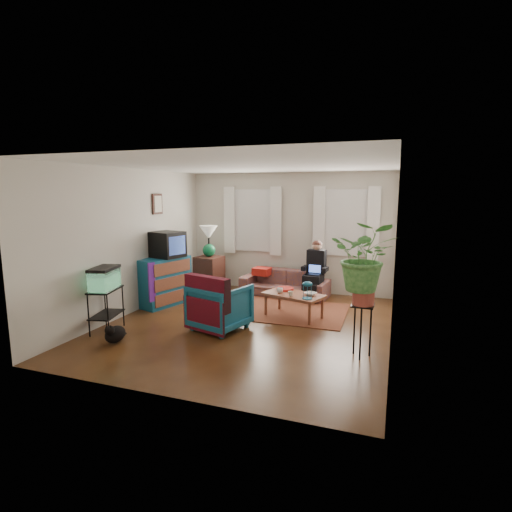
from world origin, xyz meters
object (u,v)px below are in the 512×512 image
at_px(dresser, 164,281).
at_px(aquarium_stand, 106,310).
at_px(coffee_table, 294,306).
at_px(plant_stand, 362,331).
at_px(sofa, 285,279).
at_px(armchair, 220,304).
at_px(side_table, 209,273).

distance_m(dresser, aquarium_stand, 1.64).
height_order(aquarium_stand, coffee_table, aquarium_stand).
bearing_deg(aquarium_stand, plant_stand, -9.22).
distance_m(sofa, armchair, 2.41).
bearing_deg(coffee_table, dresser, -160.51).
distance_m(armchair, plant_stand, 2.28).
xyz_separation_m(side_table, coffee_table, (2.26, -1.28, -0.17)).
bearing_deg(side_table, dresser, -104.38).
distance_m(sofa, side_table, 1.72).
bearing_deg(coffee_table, side_table, 169.00).
bearing_deg(dresser, aquarium_stand, -74.78).
bearing_deg(aquarium_stand, coffee_table, 18.65).
distance_m(side_table, coffee_table, 2.61).
bearing_deg(dresser, plant_stand, -3.08).
bearing_deg(coffee_table, sofa, 130.05).
bearing_deg(plant_stand, side_table, 143.32).
distance_m(side_table, aquarium_stand, 2.98).
height_order(sofa, side_table, side_table).
relative_size(aquarium_stand, plant_stand, 0.95).
bearing_deg(armchair, side_table, -44.10).
relative_size(side_table, plant_stand, 1.06).
distance_m(dresser, armchair, 1.88).
height_order(side_table, dresser, dresser).
distance_m(side_table, plant_stand, 4.41).
height_order(armchair, coffee_table, armchair).
bearing_deg(aquarium_stand, sofa, 42.21).
height_order(aquarium_stand, armchair, armchair).
bearing_deg(dresser, sofa, 50.74).
relative_size(coffee_table, plant_stand, 1.42).
xyz_separation_m(armchair, coffee_table, (0.97, 0.97, -0.19)).
distance_m(coffee_table, plant_stand, 1.86).
xyz_separation_m(aquarium_stand, coffee_table, (2.61, 1.67, -0.13)).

